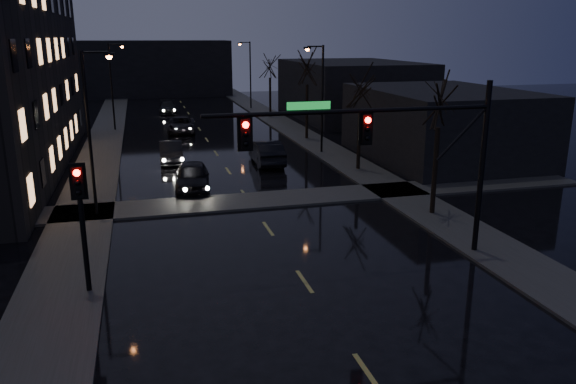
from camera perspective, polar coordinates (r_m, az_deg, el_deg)
sidewalk_left at (r=45.93m, az=-18.42°, el=4.02°), size 3.00×140.00×0.12m
sidewalk_right at (r=47.87m, az=2.36°, el=5.24°), size 3.00×140.00×0.12m
sidewalk_cross at (r=30.25m, az=-3.92°, el=-0.91°), size 40.00×3.00×0.12m
commercial_right_near at (r=42.07m, az=15.29°, el=6.65°), size 10.00×14.00×5.00m
commercial_right_far at (r=62.43m, az=6.44°, el=10.29°), size 12.00×18.00×6.00m
far_block at (r=88.17m, az=-13.47°, el=12.14°), size 22.00×10.00×8.00m
signal_mast at (r=21.45m, az=10.98°, el=5.21°), size 11.11×0.41×7.00m
signal_pole_left at (r=19.94m, az=-20.28°, el=-1.76°), size 0.35×0.41×4.53m
tree_near at (r=27.78m, az=15.27°, el=10.07°), size 3.52×3.52×8.08m
tree_mid_a at (r=36.80m, az=7.42°, el=11.08°), size 3.30×3.30×7.58m
tree_mid_b at (r=48.07m, az=1.98°, el=13.15°), size 3.74×3.74×8.59m
tree_far at (r=61.63m, az=-1.85°, el=13.17°), size 3.43×3.43×7.88m
streetlight_l_near at (r=28.37m, az=-19.22°, el=6.91°), size 1.53×0.28×8.00m
streetlight_l_far at (r=55.20m, az=-17.31°, el=10.88°), size 1.53×0.28×8.00m
streetlight_r_mid at (r=42.23m, az=3.24°, el=10.31°), size 1.53×0.28×8.00m
streetlight_r_far at (r=69.34m, az=-4.03°, el=12.34°), size 1.53×0.28×8.00m
oncoming_car_a at (r=32.79m, az=-9.69°, el=1.56°), size 2.38×4.93×1.63m
oncoming_car_b at (r=40.44m, az=-11.80°, el=3.98°), size 1.67×4.47×1.46m
oncoming_car_c at (r=52.99m, az=-10.78°, el=6.72°), size 2.85×5.42×1.45m
oncoming_car_d at (r=66.69m, az=-12.11°, el=8.40°), size 2.09×4.92×1.42m
lead_car at (r=39.04m, az=-2.19°, el=4.05°), size 1.91×5.14×1.68m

